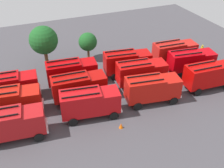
# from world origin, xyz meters

# --- Properties ---
(ground_plane) EXTENTS (62.74, 62.74, 0.00)m
(ground_plane) POSITION_xyz_m (0.00, 0.00, 0.00)
(ground_plane) COLOR #423F44
(fire_truck_0) EXTENTS (7.42, 3.39, 3.88)m
(fire_truck_0) POSITION_xyz_m (-13.30, -3.93, 2.15)
(fire_truck_0) COLOR #AB1316
(fire_truck_0) RESTS_ON ground
(fire_truck_1) EXTENTS (7.49, 3.63, 3.88)m
(fire_truck_1) POSITION_xyz_m (-4.32, -3.61, 2.15)
(fire_truck_1) COLOR #B90D11
(fire_truck_1) RESTS_ON ground
(fire_truck_2) EXTENTS (7.49, 3.63, 3.88)m
(fire_truck_2) POSITION_xyz_m (4.01, -3.87, 2.15)
(fire_truck_2) COLOR red
(fire_truck_2) RESTS_ON ground
(fire_truck_3) EXTENTS (7.34, 3.11, 3.88)m
(fire_truck_3) POSITION_xyz_m (12.93, -3.99, 2.15)
(fire_truck_3) COLOR #BA0605
(fire_truck_3) RESTS_ON ground
(fire_truck_4) EXTENTS (7.47, 3.55, 3.88)m
(fire_truck_4) POSITION_xyz_m (-13.08, 0.18, 2.15)
(fire_truck_4) COLOR #B8150B
(fire_truck_4) RESTS_ON ground
(fire_truck_5) EXTENTS (7.33, 3.10, 3.88)m
(fire_truck_5) POSITION_xyz_m (-4.60, 0.14, 2.15)
(fire_truck_5) COLOR #A90A07
(fire_truck_5) RESTS_ON ground
(fire_truck_6) EXTENTS (7.44, 3.46, 3.88)m
(fire_truck_6) POSITION_xyz_m (4.52, 0.19, 2.15)
(fire_truck_6) COLOR #BB0A09
(fire_truck_6) RESTS_ON ground
(fire_truck_7) EXTENTS (7.46, 3.53, 3.88)m
(fire_truck_7) POSITION_xyz_m (13.05, 0.25, 2.15)
(fire_truck_7) COLOR #BA0209
(fire_truck_7) RESTS_ON ground
(fire_truck_8) EXTENTS (7.38, 3.24, 3.88)m
(fire_truck_8) POSITION_xyz_m (-12.89, 3.55, 2.15)
(fire_truck_8) COLOR #B8080B
(fire_truck_8) RESTS_ON ground
(fire_truck_9) EXTENTS (7.40, 3.30, 3.88)m
(fire_truck_9) POSITION_xyz_m (-4.54, 4.02, 2.15)
(fire_truck_9) COLOR #B30406
(fire_truck_9) RESTS_ON ground
(fire_truck_10) EXTENTS (7.47, 3.58, 3.88)m
(fire_truck_10) POSITION_xyz_m (3.93, 3.65, 2.15)
(fire_truck_10) COLOR #AF0706
(fire_truck_10) RESTS_ON ground
(fire_truck_11) EXTENTS (7.34, 3.13, 3.88)m
(fire_truck_11) POSITION_xyz_m (12.46, 3.83, 2.15)
(fire_truck_11) COLOR red
(fire_truck_11) RESTS_ON ground
(firefighter_0) EXTENTS (0.28, 0.43, 1.74)m
(firefighter_0) POSITION_xyz_m (18.87, 4.66, 0.98)
(firefighter_0) COLOR black
(firefighter_0) RESTS_ON ground
(firefighter_1) EXTENTS (0.48, 0.43, 1.64)m
(firefighter_1) POSITION_xyz_m (-5.80, 6.72, 0.91)
(firefighter_1) COLOR black
(firefighter_1) RESTS_ON ground
(tree_0) EXTENTS (4.38, 4.38, 6.80)m
(tree_0) POSITION_xyz_m (-6.99, 10.70, 4.57)
(tree_0) COLOR brown
(tree_0) RESTS_ON ground
(tree_1) EXTENTS (3.05, 3.05, 4.72)m
(tree_1) POSITION_xyz_m (-0.04, 10.48, 3.18)
(tree_1) COLOR brown
(tree_1) RESTS_ON ground
(traffic_cone_0) EXTENTS (0.47, 0.47, 0.67)m
(traffic_cone_0) POSITION_xyz_m (-1.68, -6.93, 0.33)
(traffic_cone_0) COLOR #F2600C
(traffic_cone_0) RESTS_ON ground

